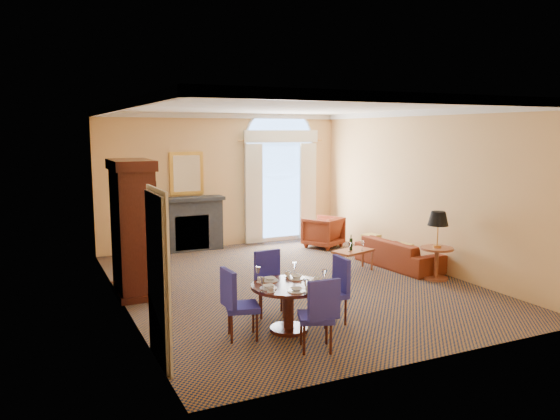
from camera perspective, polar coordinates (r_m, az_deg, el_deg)
name	(u,v)px	position (r m, az deg, el deg)	size (l,w,h in m)	color
ground	(292,283)	(10.12, 1.21, -7.67)	(7.50, 7.50, 0.00)	#111C37
room_envelope	(275,145)	(10.33, -0.52, 6.77)	(6.04, 7.52, 3.45)	#E4B26D
armoire	(133,230)	(9.56, -15.09, -2.06)	(0.66, 1.17, 2.31)	#33120B
dining_table	(289,296)	(7.66, 0.93, -8.93)	(1.06, 1.06, 0.87)	#33120B
dining_chair_north	(269,278)	(8.38, -1.11, -7.15)	(0.55, 0.55, 0.96)	navy
dining_chair_south	(320,310)	(6.96, 4.17, -10.40)	(0.55, 0.55, 0.96)	navy
dining_chair_east	(335,286)	(8.02, 5.79, -7.89)	(0.45, 0.44, 0.96)	navy
dining_chair_west	(236,299)	(7.39, -4.65, -9.29)	(0.52, 0.52, 0.96)	navy
sofa	(399,253)	(11.52, 12.29, -4.44)	(1.96, 0.76, 0.57)	maroon
armchair	(323,232)	(13.19, 4.52, -2.30)	(0.79, 0.81, 0.74)	maroon
coffee_table	(353,251)	(11.06, 7.65, -4.29)	(0.91, 0.67, 0.73)	brown
side_table	(437,237)	(10.63, 16.12, -2.70)	(0.61, 0.61, 1.27)	brown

